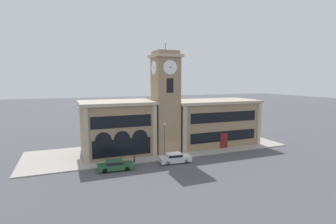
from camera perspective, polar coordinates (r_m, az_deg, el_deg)
The scene contains 9 objects.
ground_plane at distance 40.49m, azimuth 1.76°, elevation -10.20°, with size 300.00×300.00×0.00m, color #4C4C51.
sidewalk_kerb at distance 46.01m, azimuth -1.35°, elevation -7.98°, with size 44.02×12.43×0.15m.
clock_tower at distance 42.87m, azimuth -0.53°, elevation 2.15°, with size 4.56×4.56×17.77m.
town_hall_left_wing at distance 43.25m, azimuth -11.07°, elevation -3.30°, with size 11.62×8.68×8.60m.
town_hall_right_wing at distance 49.67m, azimuth 9.57°, elevation -2.14°, with size 16.48×8.68×8.26m.
parked_car_near at distance 36.26m, azimuth -11.48°, elevation -11.24°, with size 4.75×2.16×1.35m.
parked_car_mid at distance 38.63m, azimuth 1.48°, elevation -9.93°, with size 4.64×2.20×1.38m.
street_lamp at distance 39.61m, azimuth -0.76°, elevation -5.01°, with size 0.36×0.36×5.40m.
bollard at distance 38.66m, azimuth -7.36°, elevation -10.06°, with size 0.18×0.18×1.06m.
Camera 1 is at (-15.44, -35.45, 12.00)m, focal length 28.00 mm.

